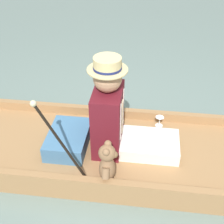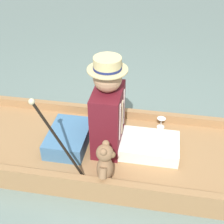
% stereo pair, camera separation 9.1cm
% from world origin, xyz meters
% --- Properties ---
extents(ground_plane, '(16.00, 16.00, 0.00)m').
position_xyz_m(ground_plane, '(0.00, 0.00, 0.00)').
color(ground_plane, slate).
extents(punt_boat, '(0.97, 3.39, 0.21)m').
position_xyz_m(punt_boat, '(0.00, 0.00, 0.07)').
color(punt_boat, '#997047').
rests_on(punt_boat, ground_plane).
extents(seat_cushion, '(0.47, 0.33, 0.14)m').
position_xyz_m(seat_cushion, '(0.02, -0.39, 0.20)').
color(seat_cushion, teal).
rests_on(seat_cushion, punt_boat).
extents(seated_person, '(0.38, 0.74, 0.83)m').
position_xyz_m(seated_person, '(-0.01, 0.02, 0.44)').
color(seated_person, white).
rests_on(seated_person, punt_boat).
extents(teddy_bear, '(0.24, 0.14, 0.34)m').
position_xyz_m(teddy_bear, '(0.36, -0.01, 0.29)').
color(teddy_bear, '#846042').
rests_on(teddy_bear, punt_boat).
extents(wine_glass, '(0.08, 0.08, 0.10)m').
position_xyz_m(wine_glass, '(-0.35, 0.37, 0.20)').
color(wine_glass, silver).
rests_on(wine_glass, punt_boat).
extents(walking_cane, '(0.04, 0.35, 0.69)m').
position_xyz_m(walking_cane, '(0.38, -0.36, 0.54)').
color(walking_cane, black).
rests_on(walking_cane, punt_boat).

